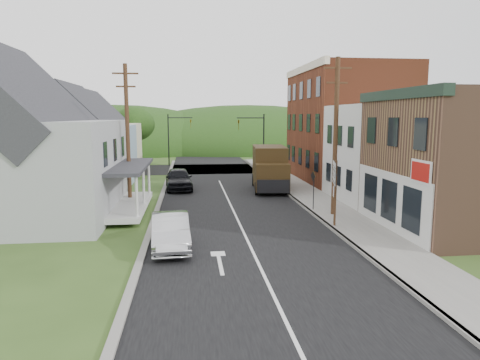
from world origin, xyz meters
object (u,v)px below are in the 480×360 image
object	(u,v)px
warning_sign	(313,185)
delivery_van	(270,168)
dark_sedan	(179,179)
silver_sedan	(171,232)
route_sign_cluster	(335,184)

from	to	relation	value
warning_sign	delivery_van	bearing A→B (deg)	90.92
dark_sedan	delivery_van	distance (m)	7.26
silver_sedan	route_sign_cluster	bearing A→B (deg)	12.77
silver_sedan	delivery_van	bearing A→B (deg)	59.65
silver_sedan	route_sign_cluster	size ratio (longest dim) A/B	1.34
dark_sedan	delivery_van	world-z (taller)	delivery_van
delivery_van	route_sign_cluster	distance (m)	11.88
silver_sedan	warning_sign	distance (m)	10.45
route_sign_cluster	silver_sedan	bearing A→B (deg)	-148.29
silver_sedan	dark_sedan	distance (m)	15.40
route_sign_cluster	warning_sign	distance (m)	3.90
silver_sedan	dark_sedan	size ratio (longest dim) A/B	0.91
dark_sedan	route_sign_cluster	world-z (taller)	route_sign_cluster
silver_sedan	dark_sedan	bearing A→B (deg)	86.16
route_sign_cluster	delivery_van	bearing A→B (deg)	110.59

